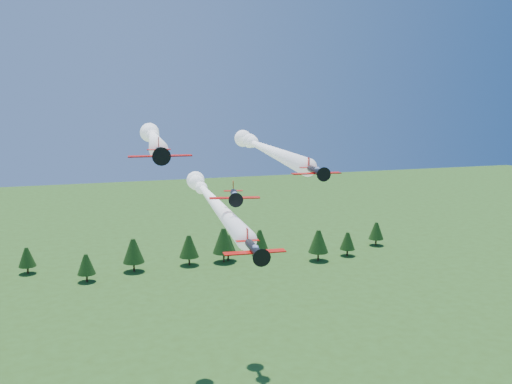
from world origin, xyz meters
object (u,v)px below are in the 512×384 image
object	(u,v)px
plane_left	(154,137)
plane_slot	(234,195)
plane_lead	(210,197)
plane_right	(264,148)

from	to	relation	value
plane_left	plane_slot	xyz separation A→B (m)	(8.72, -20.77, -6.86)
plane_lead	plane_left	distance (m)	14.07
plane_lead	plane_slot	world-z (taller)	plane_slot
plane_left	plane_right	bearing A→B (deg)	12.59
plane_lead	plane_slot	size ratio (longest dim) A/B	7.54
plane_lead	plane_left	bearing A→B (deg)	158.77
plane_right	plane_slot	size ratio (longest dim) A/B	7.21
plane_right	plane_slot	bearing A→B (deg)	-111.40
plane_slot	plane_right	bearing A→B (deg)	75.01
plane_lead	plane_right	world-z (taller)	plane_right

